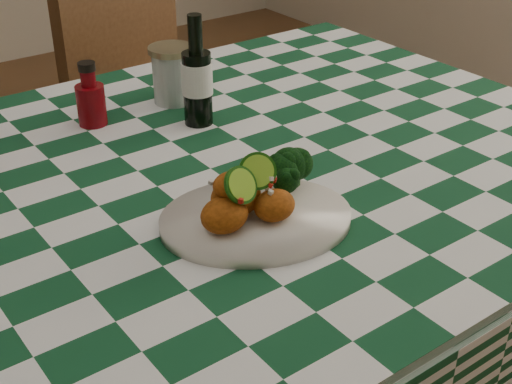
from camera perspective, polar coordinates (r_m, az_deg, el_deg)
dining_table at (r=1.39m, az=-6.76°, el=-13.83°), size 1.66×1.06×0.79m
plate at (r=1.04m, az=-0.00°, el=-2.20°), size 0.35×0.31×0.02m
fried_chicken_pile at (r=1.01m, az=-0.59°, el=0.02°), size 0.13×0.10×0.08m
broccoli_side at (r=1.07m, az=2.96°, el=1.23°), size 0.08×0.08×0.06m
ketchup_bottle at (r=1.37m, az=-13.14°, el=7.65°), size 0.06×0.06×0.12m
mason_jar at (r=1.45m, az=-6.71°, el=9.31°), size 0.12×0.12×0.12m
beer_bottle at (r=1.33m, az=-4.77°, el=9.64°), size 0.06×0.06×0.21m
wooden_chair_right at (r=2.04m, az=-6.08°, el=4.63°), size 0.57×0.58×0.97m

